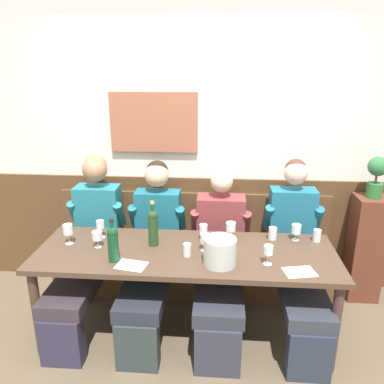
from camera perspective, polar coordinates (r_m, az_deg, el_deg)
ground_plane at (r=3.24m, az=-1.21°, el=-22.23°), size 6.80×6.80×0.02m
room_wall_back at (r=3.61m, az=0.29°, el=7.29°), size 6.80×0.12×2.80m
wood_wainscot_panel at (r=3.82m, az=0.27°, el=-5.69°), size 6.80×0.03×1.08m
wall_bench at (r=3.75m, az=0.02°, el=-10.58°), size 2.58×0.42×0.94m
dining_table at (r=3.00m, az=-0.95°, el=-10.09°), size 2.28×0.77×0.75m
person_center_right_seat at (r=3.47m, az=-14.94°, el=-6.72°), size 0.50×1.20×1.33m
person_center_left_seat at (r=3.32m, az=-5.86°, el=-7.90°), size 0.51×1.20×1.29m
person_left_seat at (r=3.29m, az=4.16°, el=-8.68°), size 0.53×1.20×1.24m
person_right_seat at (r=3.34m, az=15.18°, el=-8.17°), size 0.50×1.19×1.33m
ice_bucket at (r=2.74m, az=4.15°, el=-8.79°), size 0.23×0.23×0.20m
wine_bottle_clear_water at (r=2.82m, az=-11.59°, el=-7.33°), size 0.08×0.08×0.33m
wine_bottle_green_tall at (r=3.01m, az=-5.77°, el=-5.09°), size 0.08×0.08×0.36m
wine_glass_center_front at (r=2.94m, az=1.91°, el=-7.02°), size 0.07×0.07×0.14m
wine_glass_mid_left at (r=3.12m, az=5.75°, el=-5.24°), size 0.08×0.08×0.15m
wine_glass_center_rear at (r=3.07m, az=-13.81°, el=-6.37°), size 0.08×0.08×0.13m
wine_glass_left_end at (r=3.23m, az=-13.39°, el=-4.84°), size 0.07×0.07×0.15m
wine_glass_by_bottle at (r=3.09m, az=1.70°, el=-5.51°), size 0.06×0.06×0.14m
wine_glass_right_end at (r=3.21m, az=15.14°, el=-5.41°), size 0.07×0.07×0.13m
wine_glass_near_bucket at (r=2.79m, az=11.20°, el=-8.55°), size 0.07×0.07×0.14m
wine_glass_mid_right at (r=3.18m, az=-17.85°, el=-5.40°), size 0.08×0.08×0.16m
water_tumbler_right at (r=3.20m, az=11.82°, el=-6.00°), size 0.07×0.07×0.10m
water_tumbler_center at (r=3.25m, az=17.97°, el=-6.14°), size 0.06×0.06×0.10m
water_tumbler_left at (r=2.87m, az=-0.73°, el=-8.54°), size 0.06×0.06×0.10m
tasting_sheet_left_guest at (r=2.80m, az=-8.96°, el=-10.64°), size 0.23×0.19×0.00m
tasting_sheet_right_guest at (r=2.79m, az=15.60°, el=-11.30°), size 0.24×0.19×0.00m
corner_pedestal at (r=3.91m, az=24.19°, el=-7.57°), size 0.28×0.28×0.99m
potted_plant at (r=3.67m, az=25.62°, el=2.39°), size 0.17×0.17×0.36m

